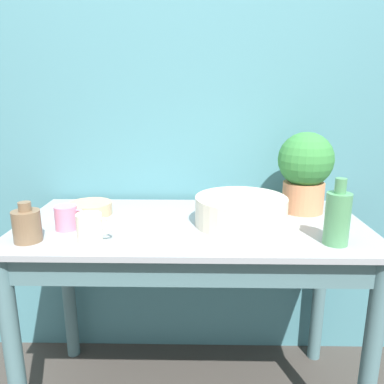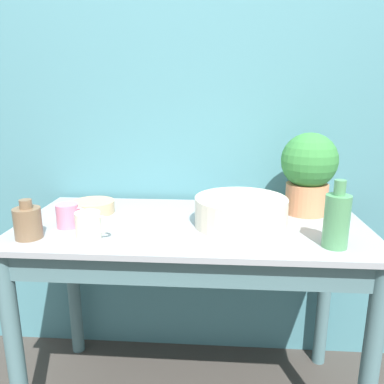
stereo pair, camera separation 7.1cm
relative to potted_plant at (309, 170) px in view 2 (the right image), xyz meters
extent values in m
cube|color=teal|center=(-0.46, 0.22, 0.22)|extent=(6.00, 0.05, 2.40)
cylinder|color=slate|center=(-1.06, -0.42, -0.59)|extent=(0.06, 0.06, 0.78)
cylinder|color=slate|center=(0.15, -0.42, -0.59)|extent=(0.06, 0.06, 0.78)
cylinder|color=slate|center=(-1.06, 0.12, -0.59)|extent=(0.06, 0.06, 0.78)
cylinder|color=slate|center=(0.15, 0.12, -0.59)|extent=(0.06, 0.06, 0.78)
cube|color=slate|center=(-0.46, -0.42, -0.25)|extent=(1.21, 0.02, 0.10)
cube|color=#93999E|center=(-0.46, -0.15, -0.19)|extent=(1.31, 0.64, 0.02)
cylinder|color=tan|center=(0.00, 0.00, -0.12)|extent=(0.17, 0.17, 0.12)
sphere|color=#337A38|center=(0.00, 0.00, 0.04)|extent=(0.22, 0.22, 0.22)
cylinder|color=beige|center=(-0.28, -0.17, -0.13)|extent=(0.34, 0.34, 0.11)
cylinder|color=#4C8C59|center=(0.01, -0.36, -0.10)|extent=(0.08, 0.08, 0.17)
cylinder|color=#4C8C59|center=(0.01, -0.36, 0.01)|extent=(0.04, 0.04, 0.05)
cylinder|color=brown|center=(-1.00, -0.35, -0.13)|extent=(0.09, 0.09, 0.11)
cylinder|color=brown|center=(-1.00, -0.35, -0.06)|extent=(0.04, 0.04, 0.03)
cylinder|color=pink|center=(-0.91, -0.23, -0.14)|extent=(0.08, 0.08, 0.09)
torus|color=pink|center=(-0.86, -0.23, -0.13)|extent=(0.06, 0.01, 0.06)
cylinder|color=beige|center=(-0.79, -0.34, -0.13)|extent=(0.08, 0.08, 0.09)
torus|color=beige|center=(-0.75, -0.34, -0.13)|extent=(0.06, 0.01, 0.06)
cylinder|color=tan|center=(-0.87, -0.06, -0.16)|extent=(0.17, 0.17, 0.05)
camera|label=1|loc=(-0.43, -1.50, 0.29)|focal=35.00mm
camera|label=2|loc=(-0.36, -1.50, 0.29)|focal=35.00mm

